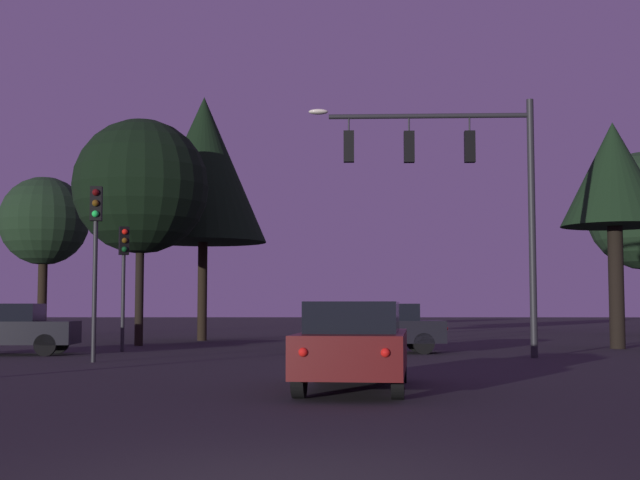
{
  "coord_description": "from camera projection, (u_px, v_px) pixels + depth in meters",
  "views": [
    {
      "loc": [
        0.32,
        -7.17,
        1.44
      ],
      "look_at": [
        0.04,
        21.93,
        3.62
      ],
      "focal_mm": 49.72,
      "sensor_mm": 36.0,
      "label": 1
    }
  ],
  "objects": [
    {
      "name": "tree_right_cluster",
      "position": [
        204.0,
        170.0,
        37.69
      ],
      "size": [
        5.38,
        5.38,
        10.39
      ],
      "color": "black",
      "rests_on": "ground"
    },
    {
      "name": "traffic_signal_mast_arm",
      "position": [
        462.0,
        175.0,
        25.17
      ],
      "size": [
        6.42,
        0.48,
        7.33
      ],
      "color": "#232326",
      "rests_on": "ground"
    },
    {
      "name": "traffic_light_corner_right",
      "position": [
        95.0,
        238.0,
        22.99
      ],
      "size": [
        0.33,
        0.37,
        4.56
      ],
      "color": "#232326",
      "rests_on": "ground"
    },
    {
      "name": "car_crossing_right",
      "position": [
        6.0,
        328.0,
        26.36
      ],
      "size": [
        4.17,
        2.05,
        1.52
      ],
      "color": "black",
      "rests_on": "ground"
    },
    {
      "name": "car_crossing_left",
      "position": [
        377.0,
        327.0,
        27.45
      ],
      "size": [
        4.25,
        2.02,
        1.52
      ],
      "color": "black",
      "rests_on": "ground"
    },
    {
      "name": "tree_lot_edge",
      "position": [
        141.0,
        187.0,
        32.77
      ],
      "size": [
        5.0,
        5.0,
        8.37
      ],
      "color": "black",
      "rests_on": "ground"
    },
    {
      "name": "tree_center_horizon",
      "position": [
        614.0,
        176.0,
        30.49
      ],
      "size": [
        3.66,
        3.66,
        7.8
      ],
      "color": "black",
      "rests_on": "ground"
    },
    {
      "name": "ground_plane",
      "position": [
        320.0,
        347.0,
        31.47
      ],
      "size": [
        168.0,
        168.0,
        0.0
      ],
      "primitive_type": "plane",
      "color": "#262326",
      "rests_on": "ground"
    },
    {
      "name": "traffic_light_corner_left",
      "position": [
        124.0,
        263.0,
        28.21
      ],
      "size": [
        0.37,
        0.39,
        3.98
      ],
      "color": "#232326",
      "rests_on": "ground"
    },
    {
      "name": "tree_behind_sign",
      "position": [
        44.0,
        222.0,
        44.2
      ],
      "size": [
        4.41,
        4.41,
        7.91
      ],
      "color": "black",
      "rests_on": "ground"
    },
    {
      "name": "car_nearside_lane",
      "position": [
        355.0,
        344.0,
        15.33
      ],
      "size": [
        2.19,
        4.76,
        1.52
      ],
      "color": "#4C0F0F",
      "rests_on": "ground"
    }
  ]
}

